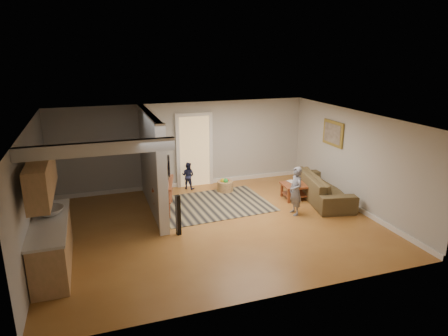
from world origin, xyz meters
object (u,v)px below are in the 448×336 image
(speaker_right, at_px, (154,177))
(toddler, at_px, (188,189))
(toy_basket, at_px, (225,186))
(child, at_px, (294,214))
(sofa, at_px, (322,199))
(coffee_table, at_px, (302,187))
(tv_console, at_px, (164,185))
(speaker_left, at_px, (178,215))

(speaker_right, relative_size, toddler, 1.36)
(speaker_right, relative_size, toy_basket, 2.38)
(child, bearing_deg, speaker_right, -126.57)
(speaker_right, distance_m, toddler, 1.21)
(sofa, xyz_separation_m, toddler, (-3.27, 2.04, 0.00))
(coffee_table, bearing_deg, toy_basket, 146.81)
(coffee_table, height_order, tv_console, tv_console)
(tv_console, bearing_deg, speaker_left, -74.59)
(tv_console, bearing_deg, coffee_table, 9.10)
(tv_console, xyz_separation_m, child, (3.03, -1.26, -0.70))
(sofa, xyz_separation_m, speaker_right, (-4.30, 1.73, 0.55))
(speaker_left, relative_size, toddler, 1.15)
(child, bearing_deg, sofa, 119.64)
(coffee_table, bearing_deg, toddler, 147.61)
(speaker_left, distance_m, speaker_right, 2.59)
(speaker_left, distance_m, toy_basket, 3.02)
(toy_basket, bearing_deg, speaker_right, 172.68)
(sofa, xyz_separation_m, coffee_table, (-0.48, 0.27, 0.33))
(sofa, distance_m, coffee_table, 0.65)
(sofa, xyz_separation_m, child, (-1.21, -0.66, 0.00))
(tv_console, bearing_deg, child, -8.54)
(tv_console, height_order, child, tv_console)
(coffee_table, height_order, toddler, coffee_table)
(sofa, bearing_deg, tv_console, 93.23)
(speaker_right, bearing_deg, tv_console, -109.21)
(coffee_table, height_order, toy_basket, coffee_table)
(tv_console, bearing_deg, speaker_right, 107.26)
(coffee_table, xyz_separation_m, child, (-0.73, -0.93, -0.33))
(tv_console, xyz_separation_m, toddler, (0.97, 1.44, -0.70))
(tv_console, relative_size, child, 1.06)
(child, height_order, toddler, child)
(toy_basket, xyz_separation_m, child, (1.10, -2.13, -0.17))
(tv_console, relative_size, speaker_right, 1.19)
(sofa, relative_size, toy_basket, 5.21)
(speaker_left, bearing_deg, tv_console, 75.73)
(speaker_right, bearing_deg, toddler, -5.37)
(toddler, bearing_deg, sofa, -174.24)
(coffee_table, xyz_separation_m, toddler, (-2.79, 1.77, -0.33))
(coffee_table, bearing_deg, speaker_left, -163.08)
(speaker_left, bearing_deg, sofa, -4.01)
(coffee_table, bearing_deg, child, -128.00)
(child, relative_size, toddler, 1.52)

